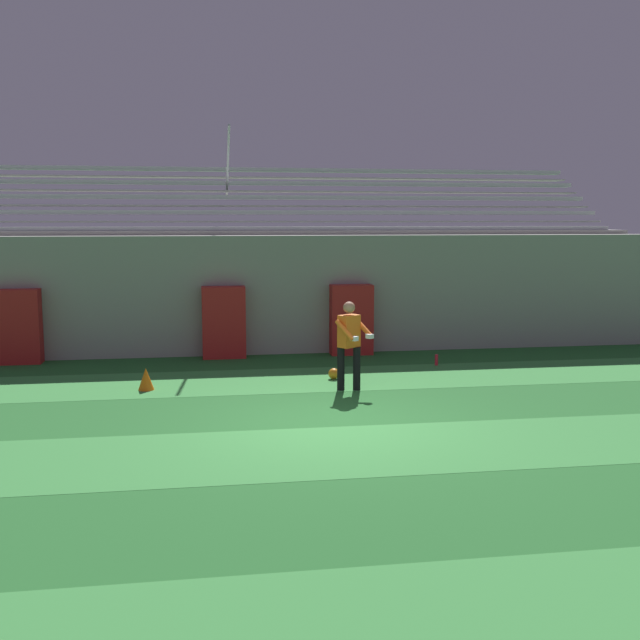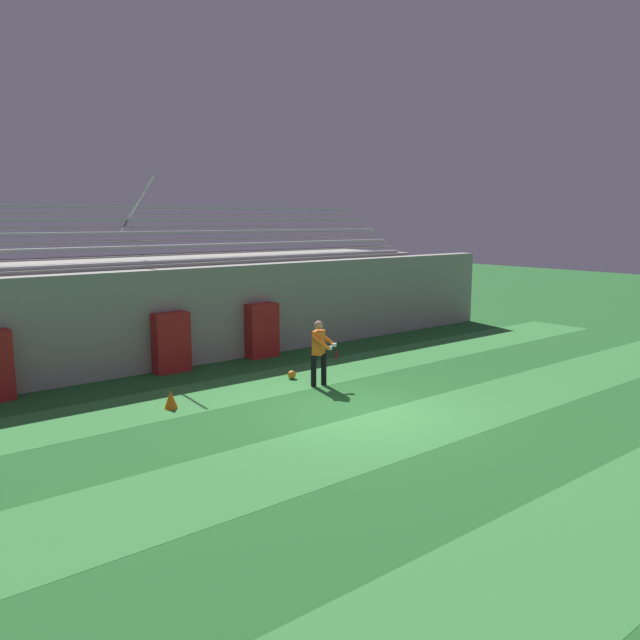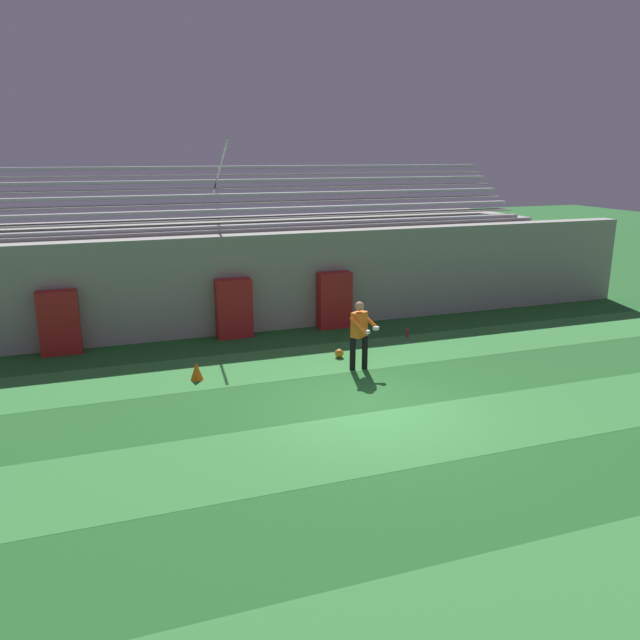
# 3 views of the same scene
# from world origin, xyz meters

# --- Properties ---
(ground_plane) EXTENTS (80.00, 80.00, 0.00)m
(ground_plane) POSITION_xyz_m (0.00, 0.00, 0.00)
(ground_plane) COLOR #236028
(turf_stripe_near) EXTENTS (28.00, 2.33, 0.01)m
(turf_stripe_near) POSITION_xyz_m (0.00, -6.00, 0.00)
(turf_stripe_near) COLOR #38843D
(turf_stripe_near) RESTS_ON ground
(turf_stripe_mid) EXTENTS (28.00, 2.33, 0.01)m
(turf_stripe_mid) POSITION_xyz_m (0.00, -1.35, 0.00)
(turf_stripe_mid) COLOR #38843D
(turf_stripe_mid) RESTS_ON ground
(turf_stripe_far) EXTENTS (28.00, 2.33, 0.01)m
(turf_stripe_far) POSITION_xyz_m (0.00, 3.30, 0.00)
(turf_stripe_far) COLOR #38843D
(turf_stripe_far) RESTS_ON ground
(back_wall) EXTENTS (24.00, 0.60, 2.80)m
(back_wall) POSITION_xyz_m (0.00, 6.50, 1.40)
(back_wall) COLOR #999691
(back_wall) RESTS_ON ground
(padding_pillar_gate_left) EXTENTS (0.99, 0.44, 1.65)m
(padding_pillar_gate_left) POSITION_xyz_m (-1.50, 5.95, 0.83)
(padding_pillar_gate_left) COLOR #B21E1E
(padding_pillar_gate_left) RESTS_ON ground
(padding_pillar_gate_right) EXTENTS (0.99, 0.44, 1.65)m
(padding_pillar_gate_right) POSITION_xyz_m (1.50, 5.95, 0.83)
(padding_pillar_gate_right) COLOR #B21E1E
(padding_pillar_gate_right) RESTS_ON ground
(bleacher_stand) EXTENTS (18.00, 4.05, 5.43)m
(bleacher_stand) POSITION_xyz_m (-0.00, 8.84, 1.50)
(bleacher_stand) COLOR #999691
(bleacher_stand) RESTS_ON ground
(goalkeeper) EXTENTS (0.74, 0.71, 1.67)m
(goalkeeper) POSITION_xyz_m (0.72, 2.24, 0.95)
(goalkeeper) COLOR black
(goalkeeper) RESTS_ON ground
(soccer_ball) EXTENTS (0.22, 0.22, 0.22)m
(soccer_ball) POSITION_xyz_m (0.61, 3.25, 0.11)
(soccer_ball) COLOR orange
(soccer_ball) RESTS_ON ground
(traffic_cone) EXTENTS (0.30, 0.30, 0.42)m
(traffic_cone) POSITION_xyz_m (-3.04, 2.85, 0.21)
(traffic_cone) COLOR orange
(traffic_cone) RESTS_ON ground
(water_bottle) EXTENTS (0.07, 0.07, 0.24)m
(water_bottle) POSITION_xyz_m (3.07, 4.31, 0.12)
(water_bottle) COLOR red
(water_bottle) RESTS_ON ground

